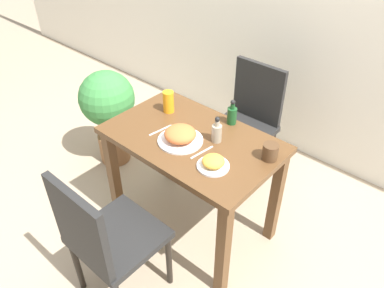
{
  "coord_description": "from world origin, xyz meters",
  "views": [
    {
      "loc": [
        1.15,
        -1.3,
        1.99
      ],
      "look_at": [
        0.0,
        0.0,
        0.69
      ],
      "focal_mm": 35.0,
      "sensor_mm": 36.0,
      "label": 1
    }
  ],
  "objects_px": {
    "side_plate": "(213,163)",
    "condiment_bottle": "(217,132)",
    "chair_near": "(105,237)",
    "juice_glass": "(168,102)",
    "sauce_bottle": "(232,115)",
    "potted_plant_left": "(108,106)",
    "food_plate": "(180,135)",
    "chair_far": "(248,118)",
    "drink_cup": "(270,152)"
  },
  "relations": [
    {
      "from": "sauce_bottle",
      "to": "potted_plant_left",
      "type": "bearing_deg",
      "value": -171.64
    },
    {
      "from": "food_plate",
      "to": "drink_cup",
      "type": "bearing_deg",
      "value": 23.45
    },
    {
      "from": "chair_far",
      "to": "drink_cup",
      "type": "distance_m",
      "value": 0.82
    },
    {
      "from": "sauce_bottle",
      "to": "potted_plant_left",
      "type": "height_order",
      "value": "sauce_bottle"
    },
    {
      "from": "chair_far",
      "to": "sauce_bottle",
      "type": "relative_size",
      "value": 5.57
    },
    {
      "from": "chair_far",
      "to": "food_plate",
      "type": "bearing_deg",
      "value": -86.36
    },
    {
      "from": "chair_near",
      "to": "side_plate",
      "type": "bearing_deg",
      "value": -113.21
    },
    {
      "from": "side_plate",
      "to": "sauce_bottle",
      "type": "xyz_separation_m",
      "value": [
        -0.17,
        0.39,
        0.03
      ]
    },
    {
      "from": "chair_near",
      "to": "condiment_bottle",
      "type": "distance_m",
      "value": 0.81
    },
    {
      "from": "chair_near",
      "to": "potted_plant_left",
      "type": "distance_m",
      "value": 1.25
    },
    {
      "from": "chair_far",
      "to": "drink_cup",
      "type": "height_order",
      "value": "chair_far"
    },
    {
      "from": "chair_near",
      "to": "juice_glass",
      "type": "height_order",
      "value": "chair_near"
    },
    {
      "from": "food_plate",
      "to": "side_plate",
      "type": "distance_m",
      "value": 0.28
    },
    {
      "from": "chair_far",
      "to": "food_plate",
      "type": "xyz_separation_m",
      "value": [
        0.05,
        -0.77,
        0.28
      ]
    },
    {
      "from": "juice_glass",
      "to": "food_plate",
      "type": "bearing_deg",
      "value": -34.31
    },
    {
      "from": "side_plate",
      "to": "condiment_bottle",
      "type": "xyz_separation_m",
      "value": [
        -0.13,
        0.19,
        0.03
      ]
    },
    {
      "from": "condiment_bottle",
      "to": "potted_plant_left",
      "type": "xyz_separation_m",
      "value": [
        -1.08,
        0.05,
        -0.29
      ]
    },
    {
      "from": "chair_near",
      "to": "juice_glass",
      "type": "xyz_separation_m",
      "value": [
        -0.31,
        0.79,
        0.31
      ]
    },
    {
      "from": "condiment_bottle",
      "to": "potted_plant_left",
      "type": "distance_m",
      "value": 1.12
    },
    {
      "from": "chair_far",
      "to": "side_plate",
      "type": "relative_size",
      "value": 5.22
    },
    {
      "from": "chair_far",
      "to": "side_plate",
      "type": "xyz_separation_m",
      "value": [
        0.33,
        -0.82,
        0.27
      ]
    },
    {
      "from": "chair_near",
      "to": "chair_far",
      "type": "relative_size",
      "value": 1.0
    },
    {
      "from": "chair_far",
      "to": "drink_cup",
      "type": "bearing_deg",
      "value": -48.42
    },
    {
      "from": "food_plate",
      "to": "condiment_bottle",
      "type": "distance_m",
      "value": 0.2
    },
    {
      "from": "drink_cup",
      "to": "condiment_bottle",
      "type": "distance_m",
      "value": 0.32
    },
    {
      "from": "drink_cup",
      "to": "juice_glass",
      "type": "bearing_deg",
      "value": -178.93
    },
    {
      "from": "juice_glass",
      "to": "side_plate",
      "type": "bearing_deg",
      "value": -23.31
    },
    {
      "from": "drink_cup",
      "to": "juice_glass",
      "type": "relative_size",
      "value": 0.65
    },
    {
      "from": "side_plate",
      "to": "drink_cup",
      "type": "relative_size",
      "value": 1.89
    },
    {
      "from": "food_plate",
      "to": "side_plate",
      "type": "relative_size",
      "value": 1.51
    },
    {
      "from": "chair_far",
      "to": "side_plate",
      "type": "bearing_deg",
      "value": -68.31
    },
    {
      "from": "chair_far",
      "to": "juice_glass",
      "type": "distance_m",
      "value": 0.7
    },
    {
      "from": "sauce_bottle",
      "to": "condiment_bottle",
      "type": "bearing_deg",
      "value": -77.58
    },
    {
      "from": "chair_near",
      "to": "potted_plant_left",
      "type": "height_order",
      "value": "chair_near"
    },
    {
      "from": "juice_glass",
      "to": "drink_cup",
      "type": "bearing_deg",
      "value": 1.07
    },
    {
      "from": "potted_plant_left",
      "to": "sauce_bottle",
      "type": "bearing_deg",
      "value": 8.36
    },
    {
      "from": "chair_near",
      "to": "side_plate",
      "type": "height_order",
      "value": "chair_near"
    },
    {
      "from": "food_plate",
      "to": "potted_plant_left",
      "type": "bearing_deg",
      "value": 168.7
    },
    {
      "from": "chair_near",
      "to": "drink_cup",
      "type": "relative_size",
      "value": 9.86
    },
    {
      "from": "food_plate",
      "to": "juice_glass",
      "type": "distance_m",
      "value": 0.33
    },
    {
      "from": "sauce_bottle",
      "to": "side_plate",
      "type": "bearing_deg",
      "value": -66.11
    },
    {
      "from": "drink_cup",
      "to": "juice_glass",
      "type": "distance_m",
      "value": 0.73
    },
    {
      "from": "chair_near",
      "to": "side_plate",
      "type": "distance_m",
      "value": 0.66
    },
    {
      "from": "chair_far",
      "to": "juice_glass",
      "type": "xyz_separation_m",
      "value": [
        -0.22,
        -0.59,
        0.31
      ]
    },
    {
      "from": "juice_glass",
      "to": "chair_near",
      "type": "bearing_deg",
      "value": -68.55
    },
    {
      "from": "drink_cup",
      "to": "condiment_bottle",
      "type": "relative_size",
      "value": 0.57
    },
    {
      "from": "drink_cup",
      "to": "juice_glass",
      "type": "height_order",
      "value": "juice_glass"
    },
    {
      "from": "food_plate",
      "to": "potted_plant_left",
      "type": "height_order",
      "value": "food_plate"
    },
    {
      "from": "side_plate",
      "to": "juice_glass",
      "type": "distance_m",
      "value": 0.6
    },
    {
      "from": "side_plate",
      "to": "food_plate",
      "type": "bearing_deg",
      "value": 169.5
    }
  ]
}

